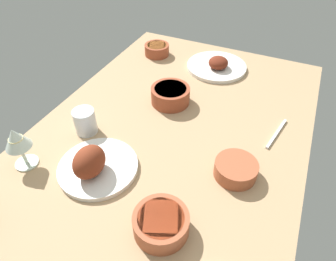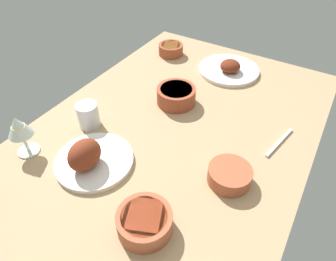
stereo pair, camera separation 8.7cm
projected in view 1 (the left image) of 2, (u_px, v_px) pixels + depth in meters
The scene contains 10 objects.
dining_table at pixel (168, 139), 102.75cm from camera, with size 140.00×90.00×4.00cm, color tan.
plate_center_main at pixel (94, 165), 87.12cm from camera, with size 24.04×24.04×10.67cm.
plate_far_side at pixel (217, 66), 132.59cm from camera, with size 26.49×26.49×6.54cm.
bowl_sauce at pixel (161, 223), 73.33cm from camera, with size 14.14×14.14×5.65cm.
bowl_cream at pixel (236, 169), 86.81cm from camera, with size 12.67×12.67×4.79cm.
bowl_potatoes at pixel (170, 95), 112.94cm from camera, with size 14.76×14.76×6.38cm.
bowl_soup at pixel (157, 49), 141.52cm from camera, with size 11.56×11.56×5.09cm.
wine_glass at pixel (16, 140), 85.17cm from camera, with size 7.60×7.60×14.00cm.
water_tumbler at pixel (85, 121), 99.91cm from camera, with size 7.39×7.39×8.74cm, color silver.
fork_loose at pixel (277, 133), 101.34cm from camera, with size 17.22×0.90×0.80cm, color silver.
Camera 1 is at (-67.28, -30.82, 73.34)cm, focal length 31.75 mm.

